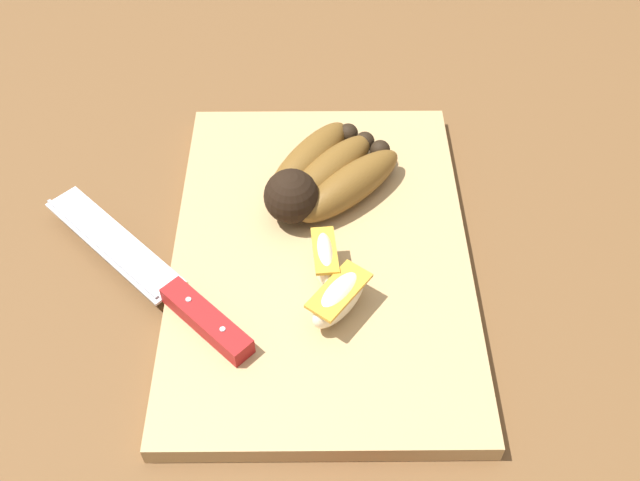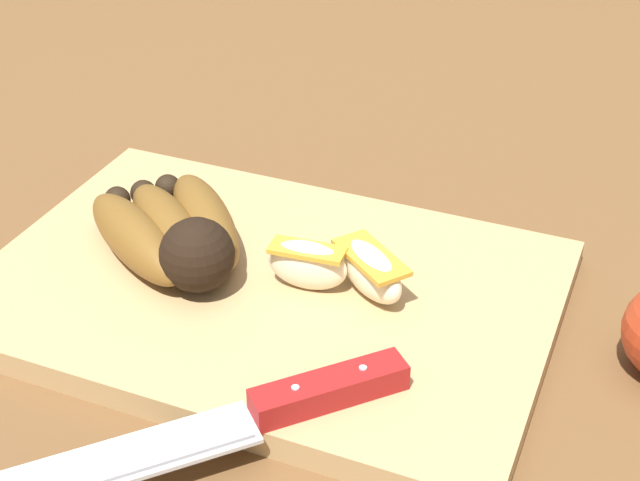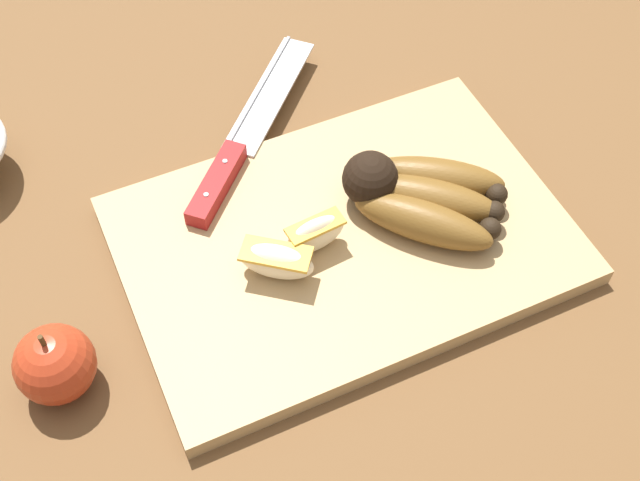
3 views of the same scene
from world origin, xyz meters
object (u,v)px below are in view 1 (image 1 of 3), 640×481
Objects in this scene: chefs_knife at (172,292)px; apple_wedge_middle at (325,259)px; banana_bunch at (323,176)px; apple_wedge_near at (339,298)px.

chefs_knife is 3.67× the size of apple_wedge_middle.
chefs_knife is (-0.13, 0.14, -0.01)m from banana_bunch.
chefs_knife is at bearing 83.12° from apple_wedge_near.
apple_wedge_near is at bearing -175.16° from banana_bunch.
apple_wedge_near is at bearing -164.84° from apple_wedge_middle.
banana_bunch reaches higher than apple_wedge_middle.
banana_bunch is 0.74× the size of chefs_knife.
banana_bunch is at bearing -45.86° from chefs_knife.
chefs_knife is at bearing 134.14° from banana_bunch.
banana_bunch is at bearing 0.54° from apple_wedge_middle.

